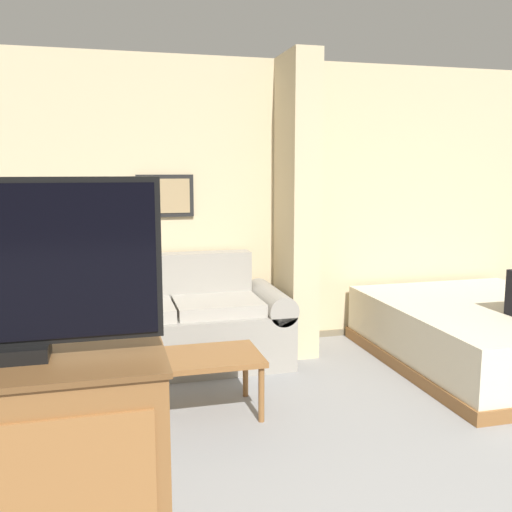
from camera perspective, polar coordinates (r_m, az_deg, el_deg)
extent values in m
cube|color=#CCB78E|center=(5.29, -0.66, 5.17)|extent=(7.71, 0.12, 2.60)
cube|color=#70644E|center=(5.45, -0.45, -8.32)|extent=(7.71, 0.02, 0.06)
cube|color=black|center=(5.07, -9.08, 5.96)|extent=(0.50, 0.02, 0.37)
cube|color=#9E845B|center=(5.06, -9.07, 5.95)|extent=(0.43, 0.01, 0.30)
cube|color=#CCB78E|center=(5.04, 4.06, 4.97)|extent=(0.24, 0.60, 2.60)
cube|color=gray|center=(4.84, -8.22, -8.22)|extent=(1.45, 0.84, 0.45)
cube|color=gray|center=(5.04, -8.75, -2.28)|extent=(1.45, 0.20, 0.44)
cube|color=gray|center=(4.82, -18.25, -8.63)|extent=(0.22, 0.84, 0.45)
cylinder|color=gray|center=(4.75, -18.41, -5.46)|extent=(0.24, 0.84, 0.24)
cube|color=gray|center=(4.99, 1.44, -7.58)|extent=(0.22, 0.84, 0.45)
cylinder|color=gray|center=(4.92, 1.45, -4.51)|extent=(0.24, 0.84, 0.24)
cube|color=#A49F94|center=(4.69, -12.65, -5.38)|extent=(0.71, 0.60, 0.10)
cube|color=#A49F94|center=(4.77, -3.86, -4.95)|extent=(0.71, 0.60, 0.10)
cube|color=brown|center=(3.85, -5.17, -10.07)|extent=(0.74, 0.52, 0.04)
cylinder|color=brown|center=(3.69, -9.79, -14.46)|extent=(0.04, 0.04, 0.37)
cylinder|color=brown|center=(3.79, 0.54, -13.65)|extent=(0.04, 0.04, 0.37)
cylinder|color=brown|center=(4.09, -10.34, -12.09)|extent=(0.04, 0.04, 0.37)
cylinder|color=brown|center=(4.18, -1.06, -11.45)|extent=(0.04, 0.04, 0.37)
cube|color=brown|center=(4.83, -21.32, -5.02)|extent=(0.42, 0.42, 0.04)
cylinder|color=brown|center=(4.76, -23.52, -8.78)|extent=(0.04, 0.04, 0.51)
cylinder|color=brown|center=(4.72, -19.21, -8.70)|extent=(0.04, 0.04, 0.51)
cylinder|color=brown|center=(5.10, -22.92, -7.61)|extent=(0.04, 0.04, 0.51)
cylinder|color=brown|center=(5.05, -18.90, -7.51)|extent=(0.04, 0.04, 0.51)
cylinder|color=tan|center=(4.81, -21.38, -3.89)|extent=(0.18, 0.18, 0.16)
cylinder|color=tan|center=(4.79, -21.47, -2.40)|extent=(0.02, 0.02, 0.10)
cone|color=silver|center=(4.76, -21.56, -0.74)|extent=(0.32, 0.32, 0.18)
cube|color=brown|center=(2.34, -22.32, -21.29)|extent=(1.00, 0.52, 0.97)
cube|color=brown|center=(2.14, -23.09, -9.75)|extent=(1.03, 0.54, 0.02)
cube|color=#946133|center=(2.02, -23.68, -20.23)|extent=(0.90, 0.01, 0.39)
cube|color=black|center=(2.13, -23.15, -8.86)|extent=(0.24, 0.16, 0.05)
cube|color=black|center=(2.07, -23.66, -0.65)|extent=(1.02, 0.04, 0.57)
cube|color=black|center=(2.04, -23.76, -0.75)|extent=(0.98, 0.01, 0.53)
cube|color=brown|center=(5.26, 22.22, -9.40)|extent=(1.70, 2.06, 0.10)
cube|color=beige|center=(5.19, 22.38, -6.73)|extent=(1.66, 2.02, 0.41)
cube|color=white|center=(5.79, 17.76, -3.37)|extent=(1.54, 0.36, 0.10)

